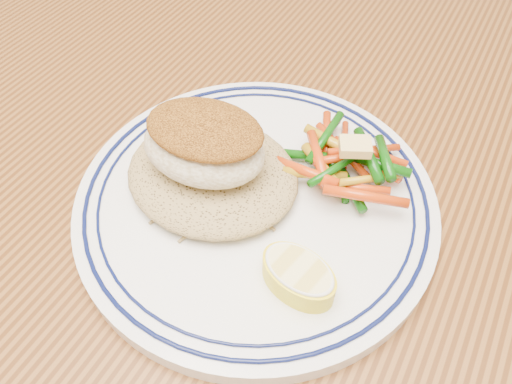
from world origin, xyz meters
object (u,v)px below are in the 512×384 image
object	(u,v)px
vegetable_pile	(342,161)
rice_pilaf	(212,171)
plate	(256,201)
lemon_wedge	(298,275)
dining_table	(235,278)
fish_fillet	(204,143)

from	to	relation	value
vegetable_pile	rice_pilaf	bearing A→B (deg)	-145.15
plate	vegetable_pile	world-z (taller)	vegetable_pile
plate	lemon_wedge	distance (m)	0.08
rice_pilaf	lemon_wedge	size ratio (longest dim) A/B	2.27
lemon_wedge	dining_table	bearing A→B (deg)	153.72
vegetable_pile	lemon_wedge	size ratio (longest dim) A/B	1.90
rice_pilaf	vegetable_pile	world-z (taller)	vegetable_pile
plate	lemon_wedge	bearing A→B (deg)	-40.78
fish_fillet	vegetable_pile	xyz separation A→B (m)	(0.08, 0.06, -0.03)
lemon_wedge	fish_fillet	bearing A→B (deg)	154.99
dining_table	plate	distance (m)	0.11
rice_pilaf	plate	bearing A→B (deg)	6.72
plate	rice_pilaf	size ratio (longest dim) A/B	2.04
fish_fillet	lemon_wedge	size ratio (longest dim) A/B	1.67
plate	vegetable_pile	bearing A→B (deg)	48.78
vegetable_pile	lemon_wedge	bearing A→B (deg)	-82.29
dining_table	vegetable_pile	bearing A→B (deg)	48.66
fish_fillet	rice_pilaf	bearing A→B (deg)	20.79
dining_table	fish_fillet	bearing A→B (deg)	158.82
dining_table	vegetable_pile	size ratio (longest dim) A/B	13.49
rice_pilaf	vegetable_pile	size ratio (longest dim) A/B	1.20
rice_pilaf	vegetable_pile	xyz separation A→B (m)	(0.08, 0.06, 0.00)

